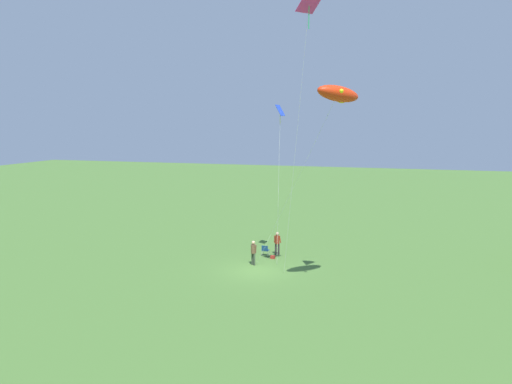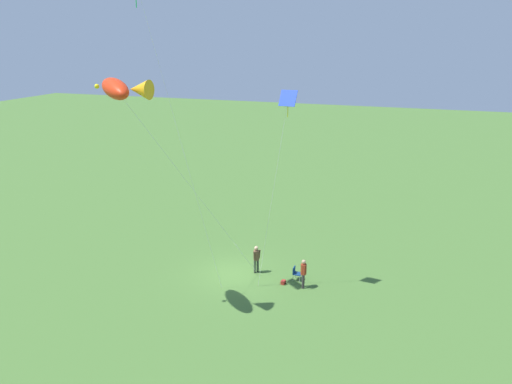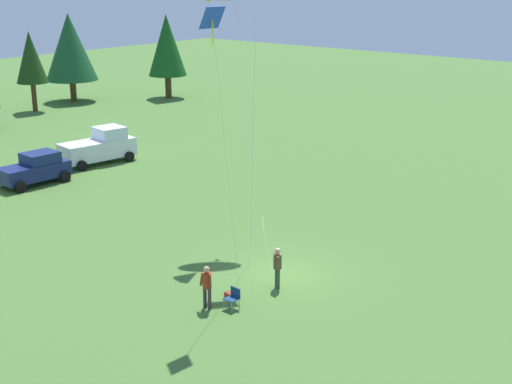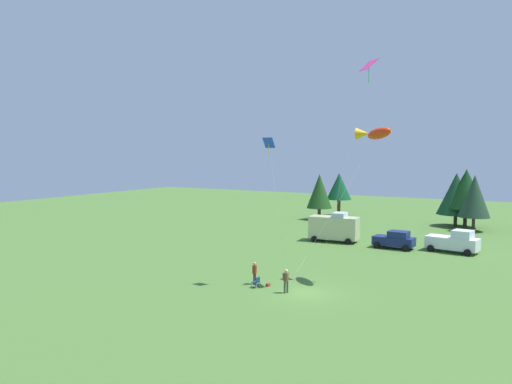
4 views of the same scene
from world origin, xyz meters
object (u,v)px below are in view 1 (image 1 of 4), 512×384
person_kite_flyer (253,251)px  folding_chair (265,250)px  kite_diamond_blue (280,115)px  person_spectator (277,241)px  backpack_on_grass (273,257)px  kite_large_fish (339,94)px  kite_diamond_rainbow (308,12)px

person_kite_flyer → folding_chair: size_ratio=2.12×
kite_diamond_blue → person_spectator: bearing=-158.6°
folding_chair → person_spectator: (-0.63, 0.78, 0.53)m
person_kite_flyer → kite_diamond_blue: (-2.13, 1.35, 9.47)m
backpack_on_grass → kite_large_fish: size_ratio=0.03×
kite_large_fish → kite_diamond_rainbow: size_ratio=0.72×
folding_chair → kite_large_fish: 14.45m
backpack_on_grass → kite_diamond_blue: 10.40m
person_kite_flyer → person_spectator: same height
person_spectator → kite_diamond_blue: size_ratio=0.15×
folding_chair → backpack_on_grass: folding_chair is taller
kite_diamond_rainbow → kite_diamond_blue: bearing=-153.9°
backpack_on_grass → kite_diamond_rainbow: 17.52m
kite_large_fish → kite_diamond_blue: 8.27m
folding_chair → kite_large_fish: kite_large_fish is taller
person_kite_flyer → kite_diamond_blue: 9.80m
person_kite_flyer → kite_diamond_rainbow: kite_diamond_rainbow is taller
person_spectator → backpack_on_grass: size_ratio=5.44×
backpack_on_grass → kite_large_fish: bearing=40.3°
backpack_on_grass → person_spectator: bearing=178.4°
person_kite_flyer → kite_diamond_rainbow: 16.29m
folding_chair → kite_large_fish: size_ratio=0.07×
person_kite_flyer → folding_chair: person_kite_flyer is taller
person_spectator → kite_diamond_rainbow: bearing=-162.4°
person_spectator → kite_diamond_rainbow: (7.49, 3.57, 15.05)m
folding_chair → backpack_on_grass: (0.57, 0.74, -0.38)m
kite_diamond_rainbow → kite_diamond_blue: 9.08m
person_kite_flyer → backpack_on_grass: (-1.98, 0.90, -0.91)m
person_spectator → backpack_on_grass: person_spectator is taller
folding_chair → person_spectator: bearing=-48.8°
person_kite_flyer → kite_diamond_rainbow: bearing=-99.9°
backpack_on_grass → person_kite_flyer: bearing=-24.6°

